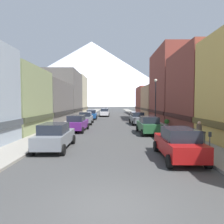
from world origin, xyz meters
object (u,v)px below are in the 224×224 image
object	(u,v)px
potted_plant_0	(166,122)
streetlamp_right	(155,96)
car_left_0	(54,136)
car_left_1	(76,123)
pedestrian_0	(198,134)
car_right_2	(137,118)
car_right_0	(178,143)
car_driving_1	(104,112)
parking_meter_near	(209,140)
car_driving_0	(104,112)
car_left_2	(85,118)
car_right_1	(148,125)
trash_bin_right	(200,138)
car_left_3	(91,115)

from	to	relation	value
potted_plant_0	streetlamp_right	bearing A→B (deg)	-152.01
car_left_0	car_left_1	world-z (taller)	same
pedestrian_0	car_right_2	bearing A→B (deg)	99.53
car_right_0	car_driving_1	bearing A→B (deg)	98.70
car_right_0	parking_meter_near	world-z (taller)	car_right_0
car_right_2	potted_plant_0	distance (m)	4.94
car_left_1	car_driving_0	xyz separation A→B (m)	(2.20, 23.15, 0.00)
car_driving_0	car_right_0	bearing A→B (deg)	-80.93
car_right_0	parking_meter_near	distance (m)	1.99
car_right_0	streetlamp_right	distance (m)	13.36
car_right_0	car_right_2	xyz separation A→B (m)	(-0.00, 17.54, 0.00)
car_left_1	car_driving_1	distance (m)	24.70
car_left_2	car_right_2	world-z (taller)	same
car_driving_1	car_left_0	bearing A→B (deg)	-93.82
car_right_0	car_right_1	xyz separation A→B (m)	(0.00, 8.91, 0.00)
streetlamp_right	car_driving_1	bearing A→B (deg)	107.27
trash_bin_right	pedestrian_0	world-z (taller)	pedestrian_0
car_right_2	car_driving_1	world-z (taller)	same
car_right_0	potted_plant_0	world-z (taller)	car_right_0
car_left_0	pedestrian_0	bearing A→B (deg)	3.40
car_driving_1	trash_bin_right	world-z (taller)	car_driving_1
car_left_2	car_right_1	distance (m)	11.84
potted_plant_0	car_left_3	bearing A→B (deg)	131.23
trash_bin_right	potted_plant_0	world-z (taller)	trash_bin_right
streetlamp_right	car_driving_0	bearing A→B (deg)	108.39
car_left_1	car_right_1	world-z (taller)	same
car_left_3	car_left_0	bearing A→B (deg)	-90.00
car_driving_1	pedestrian_0	distance (m)	33.27
car_right_1	car_left_1	bearing A→B (deg)	166.97
car_left_2	car_driving_1	world-z (taller)	same
car_right_0	car_left_3	bearing A→B (deg)	106.22
car_driving_1	potted_plant_0	bearing A→B (deg)	-68.18
car_left_2	parking_meter_near	distance (m)	20.02
car_left_0	car_right_1	distance (m)	10.04
car_left_1	parking_meter_near	size ratio (longest dim) A/B	3.37
car_driving_0	car_driving_1	xyz separation A→B (m)	(0.00, 1.45, 0.00)
car_left_0	pedestrian_0	size ratio (longest dim) A/B	2.59
trash_bin_right	car_left_1	bearing A→B (deg)	142.33
car_left_0	car_left_1	bearing A→B (deg)	90.02
car_right_2	pedestrian_0	distance (m)	14.81
car_right_2	pedestrian_0	xyz separation A→B (m)	(2.45, -14.61, 0.04)
car_right_0	streetlamp_right	xyz separation A→B (m)	(1.55, 12.91, 3.09)
pedestrian_0	car_right_1	bearing A→B (deg)	112.30
car_left_3	trash_bin_right	xyz separation A→B (m)	(10.15, -23.28, -0.26)
car_right_1	trash_bin_right	bearing A→B (deg)	-67.25
car_driving_1	streetlamp_right	bearing A→B (deg)	-72.73
potted_plant_0	pedestrian_0	distance (m)	10.88
car_left_1	trash_bin_right	world-z (taller)	car_left_1
car_right_0	streetlamp_right	size ratio (longest dim) A/B	0.76
pedestrian_0	car_left_1	bearing A→B (deg)	142.44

